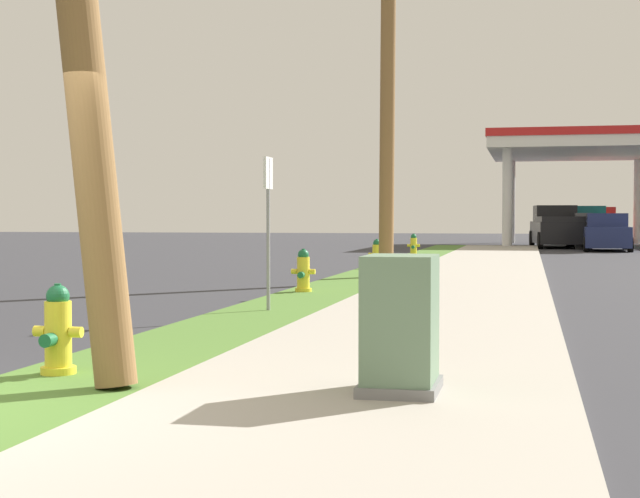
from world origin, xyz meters
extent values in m
cube|color=#A8A093|center=(3.00, 0.00, 0.06)|extent=(3.20, 80.00, 0.12)
cylinder|color=yellow|center=(0.45, 1.76, 0.15)|extent=(0.29, 0.29, 0.06)
cylinder|color=yellow|center=(0.45, 1.76, 0.42)|extent=(0.22, 0.22, 0.60)
sphere|color=#196038|center=(0.45, 1.76, 0.76)|extent=(0.19, 0.19, 0.19)
cylinder|color=#196038|center=(0.45, 1.76, 0.84)|extent=(0.06, 0.06, 0.05)
cylinder|color=yellow|center=(0.29, 1.76, 0.47)|extent=(0.10, 0.09, 0.09)
cylinder|color=yellow|center=(0.61, 1.76, 0.47)|extent=(0.10, 0.09, 0.09)
cylinder|color=#196038|center=(0.45, 1.59, 0.42)|extent=(0.11, 0.12, 0.11)
cylinder|color=yellow|center=(0.41, 10.83, 0.15)|extent=(0.29, 0.29, 0.06)
cylinder|color=yellow|center=(0.41, 10.83, 0.42)|extent=(0.22, 0.22, 0.60)
sphere|color=#196038|center=(0.41, 10.83, 0.76)|extent=(0.19, 0.19, 0.19)
cylinder|color=#196038|center=(0.41, 10.83, 0.84)|extent=(0.06, 0.06, 0.05)
cylinder|color=yellow|center=(0.25, 10.83, 0.47)|extent=(0.10, 0.09, 0.09)
cylinder|color=yellow|center=(0.57, 10.83, 0.47)|extent=(0.10, 0.09, 0.09)
cylinder|color=#196038|center=(0.41, 10.66, 0.42)|extent=(0.11, 0.12, 0.11)
cylinder|color=yellow|center=(0.48, 18.68, 0.15)|extent=(0.29, 0.29, 0.06)
cylinder|color=yellow|center=(0.48, 18.68, 0.42)|extent=(0.22, 0.22, 0.60)
sphere|color=#196038|center=(0.48, 18.68, 0.76)|extent=(0.19, 0.19, 0.19)
cylinder|color=#196038|center=(0.48, 18.68, 0.84)|extent=(0.06, 0.06, 0.05)
cylinder|color=yellow|center=(0.32, 18.68, 0.47)|extent=(0.10, 0.09, 0.09)
cylinder|color=yellow|center=(0.64, 18.68, 0.47)|extent=(0.10, 0.09, 0.09)
cylinder|color=#196038|center=(0.48, 18.51, 0.42)|extent=(0.11, 0.12, 0.11)
cylinder|color=yellow|center=(0.45, 26.91, 0.15)|extent=(0.29, 0.29, 0.06)
cylinder|color=yellow|center=(0.45, 26.91, 0.42)|extent=(0.22, 0.22, 0.60)
sphere|color=#196038|center=(0.45, 26.91, 0.76)|extent=(0.19, 0.19, 0.19)
cylinder|color=#196038|center=(0.45, 26.91, 0.84)|extent=(0.06, 0.06, 0.05)
cylinder|color=yellow|center=(0.29, 26.91, 0.47)|extent=(0.10, 0.09, 0.09)
cylinder|color=yellow|center=(0.61, 26.91, 0.47)|extent=(0.10, 0.09, 0.09)
cylinder|color=#196038|center=(0.45, 26.74, 0.42)|extent=(0.11, 0.12, 0.11)
cylinder|color=olive|center=(1.24, 15.21, 4.39)|extent=(0.51, 0.66, 8.54)
cube|color=slate|center=(3.31, 1.52, 0.16)|extent=(0.57, 0.74, 0.08)
cube|color=slate|center=(3.31, 1.52, 0.62)|extent=(0.51, 0.68, 1.01)
cylinder|color=gray|center=(0.70, 7.44, 1.17)|extent=(0.05, 0.05, 2.10)
cube|color=white|center=(0.70, 7.44, 2.02)|extent=(0.04, 0.36, 0.44)
cylinder|color=silver|center=(3.25, 39.22, 2.26)|extent=(0.44, 0.44, 4.51)
cylinder|color=silver|center=(3.25, 49.00, 2.26)|extent=(0.44, 0.44, 4.51)
cylinder|color=silver|center=(9.92, 49.00, 2.26)|extent=(0.44, 0.44, 4.51)
cube|color=white|center=(6.59, 44.11, 4.76)|extent=(8.46, 11.58, 0.50)
cube|color=red|center=(6.59, 44.11, 5.19)|extent=(8.56, 11.68, 0.36)
cube|color=#47474C|center=(6.59, 39.22, 0.80)|extent=(0.70, 1.10, 1.60)
cube|color=#47474C|center=(6.59, 49.00, 0.80)|extent=(0.70, 1.10, 1.60)
cube|color=navy|center=(7.43, 37.11, 0.59)|extent=(1.96, 4.56, 0.85)
cube|color=navy|center=(7.42, 36.89, 1.29)|extent=(1.67, 2.07, 0.56)
cylinder|color=black|center=(6.62, 38.84, 0.30)|extent=(0.24, 0.61, 0.60)
cylinder|color=black|center=(8.34, 38.78, 0.30)|extent=(0.24, 0.61, 0.60)
cylinder|color=black|center=(6.51, 35.44, 0.30)|extent=(0.24, 0.61, 0.60)
cylinder|color=black|center=(8.23, 35.38, 0.30)|extent=(0.24, 0.61, 0.60)
cube|color=tan|center=(7.91, 47.61, 0.59)|extent=(2.13, 4.62, 0.85)
cube|color=tan|center=(7.93, 47.39, 1.29)|extent=(1.74, 2.13, 0.56)
cylinder|color=black|center=(6.94, 49.25, 0.30)|extent=(0.26, 0.61, 0.60)
cylinder|color=black|center=(8.65, 49.37, 0.30)|extent=(0.26, 0.61, 0.60)
cylinder|color=black|center=(7.18, 45.85, 0.30)|extent=(0.26, 0.61, 0.60)
cylinder|color=black|center=(8.89, 45.98, 0.30)|extent=(0.26, 0.61, 0.60)
cube|color=black|center=(5.49, 40.87, 0.71)|extent=(2.44, 5.55, 1.00)
cube|color=black|center=(5.41, 41.84, 1.59)|extent=(2.00, 2.20, 0.76)
cube|color=black|center=(5.59, 39.69, 1.33)|extent=(2.11, 3.06, 0.24)
cylinder|color=black|center=(4.37, 42.94, 0.38)|extent=(0.28, 0.78, 0.76)
cylinder|color=black|center=(6.26, 43.09, 0.38)|extent=(0.28, 0.78, 0.76)
cylinder|color=black|center=(4.72, 38.65, 0.38)|extent=(0.28, 0.78, 0.76)
cylinder|color=black|center=(6.61, 38.81, 0.38)|extent=(0.28, 0.78, 0.76)
cube|color=#197075|center=(6.97, 43.62, 0.71)|extent=(2.07, 5.42, 1.00)
cube|color=#197075|center=(6.95, 44.59, 1.59)|extent=(1.87, 2.07, 0.76)
cube|color=#197075|center=(6.98, 42.43, 1.33)|extent=(1.92, 2.94, 0.24)
cylinder|color=black|center=(5.99, 45.76, 0.38)|extent=(0.23, 0.76, 0.76)
cylinder|color=black|center=(7.89, 45.78, 0.38)|extent=(0.23, 0.76, 0.76)
cylinder|color=black|center=(6.04, 41.46, 0.38)|extent=(0.23, 0.76, 0.76)
cylinder|color=black|center=(7.94, 41.48, 0.38)|extent=(0.23, 0.76, 0.76)
cube|color=red|center=(7.91, 51.10, 0.71)|extent=(2.08, 5.43, 1.00)
cube|color=red|center=(7.90, 50.13, 1.59)|extent=(1.87, 2.08, 0.76)
cube|color=red|center=(7.93, 52.29, 1.33)|extent=(1.92, 2.94, 0.24)
cylinder|color=black|center=(8.83, 48.94, 0.38)|extent=(0.23, 0.76, 0.76)
cylinder|color=black|center=(6.93, 48.97, 0.38)|extent=(0.23, 0.76, 0.76)
cylinder|color=black|center=(8.89, 53.24, 0.38)|extent=(0.23, 0.76, 0.76)
cylinder|color=black|center=(6.99, 53.27, 0.38)|extent=(0.23, 0.76, 0.76)
camera|label=1|loc=(4.23, -5.58, 1.41)|focal=54.72mm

